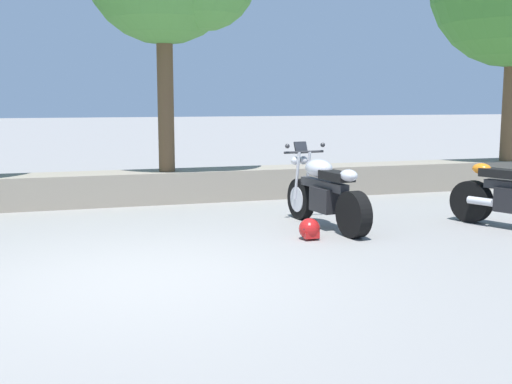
% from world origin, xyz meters
% --- Properties ---
extents(ground_plane, '(120.00, 120.00, 0.00)m').
position_xyz_m(ground_plane, '(0.00, 0.00, 0.00)').
color(ground_plane, gray).
extents(stone_wall, '(36.00, 0.80, 0.55)m').
position_xyz_m(stone_wall, '(0.00, 4.80, 0.28)').
color(stone_wall, gray).
rests_on(stone_wall, ground).
extents(motorcycle_silver_centre, '(0.72, 2.06, 1.18)m').
position_xyz_m(motorcycle_silver_centre, '(2.81, 1.84, 0.49)').
color(motorcycle_silver_centre, black).
rests_on(motorcycle_silver_centre, ground).
extents(rider_helmet, '(0.28, 0.28, 0.28)m').
position_xyz_m(rider_helmet, '(2.31, 1.15, 0.14)').
color(rider_helmet, '#B21919').
rests_on(rider_helmet, ground).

